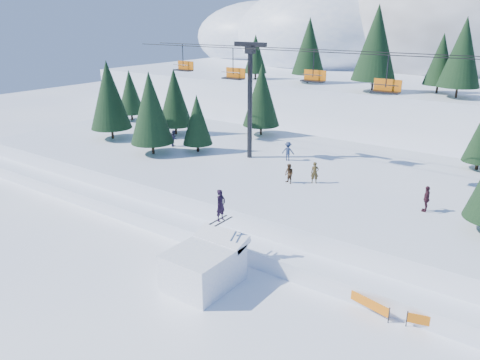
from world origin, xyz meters
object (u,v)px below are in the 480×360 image
Objects in this scene: chairlift at (364,93)px; banner_far at (437,323)px; jump_kicker at (205,265)px; banner_near at (366,302)px.

banner_far is (9.68, -12.95, -8.78)m from chairlift.
chairlift is at bearing 81.18° from jump_kicker.
banner_near is at bearing -65.14° from chairlift.
banner_far is at bearing -53.21° from chairlift.
jump_kicker is at bearing -98.82° from chairlift.
chairlift is 16.64× the size of banner_far.
banner_near is at bearing -175.29° from banner_far.
chairlift reaches higher than banner_far.
banner_far is (12.19, 3.20, -0.72)m from jump_kicker.
banner_near is (8.64, 2.90, -0.72)m from jump_kicker.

